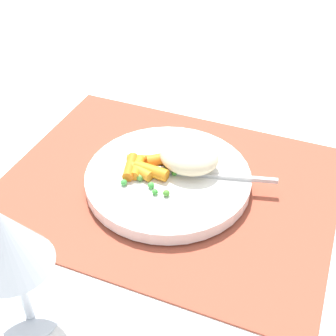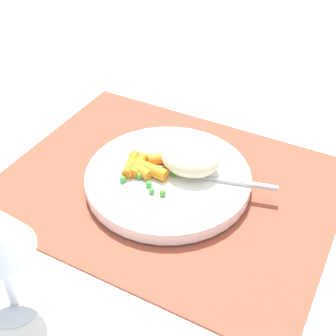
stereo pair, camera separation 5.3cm
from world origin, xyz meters
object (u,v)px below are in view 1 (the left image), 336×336
at_px(rice_mound, 189,157).
at_px(wine_glass, 6,242).
at_px(carrot_portion, 146,166).
at_px(plate, 168,178).
at_px(fork, 189,174).

relative_size(rice_mound, wine_glass, 0.52).
height_order(rice_mound, carrot_portion, rice_mound).
distance_m(plate, fork, 0.03).
xyz_separation_m(plate, rice_mound, (-0.02, -0.02, 0.03)).
bearing_deg(carrot_portion, plate, -170.87).
xyz_separation_m(rice_mound, fork, (-0.01, 0.02, -0.02)).
height_order(fork, wine_glass, wine_glass).
height_order(plate, wine_glass, wine_glass).
bearing_deg(fork, rice_mound, -71.05).
bearing_deg(rice_mound, fork, 108.95).
bearing_deg(plate, carrot_portion, 9.13).
bearing_deg(carrot_portion, wine_glass, 83.99).
height_order(carrot_portion, wine_glass, wine_glass).
relative_size(plate, fork, 1.17).
bearing_deg(rice_mound, plate, 45.44).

